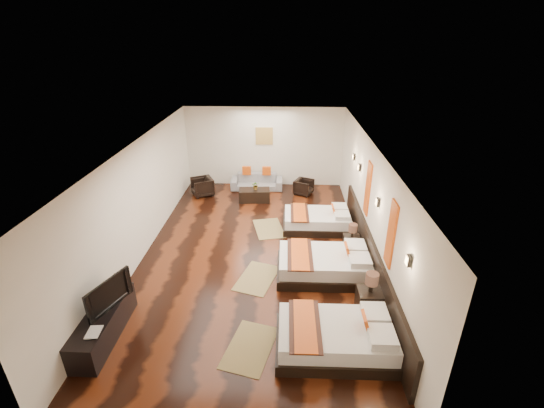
{
  "coord_description": "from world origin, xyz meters",
  "views": [
    {
      "loc": [
        0.75,
        -7.99,
        5.11
      ],
      "look_at": [
        0.43,
        0.63,
        1.1
      ],
      "focal_mm": 24.62,
      "sensor_mm": 36.0,
      "label": 1
    }
  ],
  "objects_px": {
    "nightstand_a": "(369,299)",
    "coffee_table": "(254,195)",
    "bed_near": "(337,337)",
    "book": "(87,333)",
    "nightstand_b": "(351,243)",
    "armchair_right": "(304,187)",
    "bed_far": "(318,220)",
    "tv": "(105,293)",
    "armchair_left": "(202,187)",
    "figurine": "(116,281)",
    "tv_console": "(104,325)",
    "sofa": "(257,182)",
    "bed_mid": "(325,264)",
    "table_plant": "(256,185)"
  },
  "relations": [
    {
      "from": "nightstand_a",
      "to": "armchair_left",
      "type": "distance_m",
      "value": 7.27
    },
    {
      "from": "nightstand_a",
      "to": "coffee_table",
      "type": "relative_size",
      "value": 0.93
    },
    {
      "from": "nightstand_b",
      "to": "armchair_right",
      "type": "relative_size",
      "value": 1.38
    },
    {
      "from": "bed_far",
      "to": "tv",
      "type": "height_order",
      "value": "tv"
    },
    {
      "from": "nightstand_b",
      "to": "book",
      "type": "xyz_separation_m",
      "value": [
        -4.94,
        -3.57,
        0.28
      ]
    },
    {
      "from": "bed_mid",
      "to": "armchair_left",
      "type": "bearing_deg",
      "value": 130.08
    },
    {
      "from": "book",
      "to": "armchair_left",
      "type": "height_order",
      "value": "armchair_left"
    },
    {
      "from": "table_plant",
      "to": "nightstand_a",
      "type": "bearing_deg",
      "value": -63.57
    },
    {
      "from": "book",
      "to": "figurine",
      "type": "distance_m",
      "value": 1.23
    },
    {
      "from": "nightstand_b",
      "to": "table_plant",
      "type": "height_order",
      "value": "nightstand_b"
    },
    {
      "from": "bed_near",
      "to": "figurine",
      "type": "relative_size",
      "value": 6.46
    },
    {
      "from": "nightstand_a",
      "to": "tv",
      "type": "bearing_deg",
      "value": -172.52
    },
    {
      "from": "tv",
      "to": "table_plant",
      "type": "xyz_separation_m",
      "value": [
        2.25,
        5.97,
        -0.31
      ]
    },
    {
      "from": "tv_console",
      "to": "armchair_right",
      "type": "bearing_deg",
      "value": 60.02
    },
    {
      "from": "bed_far",
      "to": "tv_console",
      "type": "bearing_deg",
      "value": -134.1
    },
    {
      "from": "nightstand_a",
      "to": "coffee_table",
      "type": "distance_m",
      "value": 5.96
    },
    {
      "from": "armchair_right",
      "to": "coffee_table",
      "type": "height_order",
      "value": "armchair_right"
    },
    {
      "from": "book",
      "to": "coffee_table",
      "type": "distance_m",
      "value": 7.02
    },
    {
      "from": "nightstand_b",
      "to": "tv_console",
      "type": "relative_size",
      "value": 0.45
    },
    {
      "from": "nightstand_b",
      "to": "sofa",
      "type": "bearing_deg",
      "value": 123.15
    },
    {
      "from": "bed_near",
      "to": "bed_far",
      "type": "relative_size",
      "value": 1.08
    },
    {
      "from": "bed_far",
      "to": "nightstand_b",
      "type": "bearing_deg",
      "value": -59.22
    },
    {
      "from": "nightstand_a",
      "to": "tv_console",
      "type": "distance_m",
      "value": 5.02
    },
    {
      "from": "figurine",
      "to": "book",
      "type": "bearing_deg",
      "value": -90.0
    },
    {
      "from": "armchair_left",
      "to": "table_plant",
      "type": "bearing_deg",
      "value": 52.08
    },
    {
      "from": "bed_near",
      "to": "nightstand_b",
      "type": "distance_m",
      "value": 3.3
    },
    {
      "from": "armchair_left",
      "to": "tv",
      "type": "bearing_deg",
      "value": -29.9
    },
    {
      "from": "armchair_left",
      "to": "coffee_table",
      "type": "distance_m",
      "value": 1.86
    },
    {
      "from": "bed_near",
      "to": "book",
      "type": "xyz_separation_m",
      "value": [
        -4.2,
        -0.35,
        0.29
      ]
    },
    {
      "from": "armchair_left",
      "to": "coffee_table",
      "type": "xyz_separation_m",
      "value": [
        1.81,
        -0.4,
        -0.11
      ]
    },
    {
      "from": "bed_near",
      "to": "nightstand_a",
      "type": "height_order",
      "value": "nightstand_a"
    },
    {
      "from": "armchair_left",
      "to": "armchair_right",
      "type": "distance_m",
      "value": 3.46
    },
    {
      "from": "figurine",
      "to": "tv_console",
      "type": "bearing_deg",
      "value": -90.0
    },
    {
      "from": "armchair_left",
      "to": "coffee_table",
      "type": "height_order",
      "value": "armchair_left"
    },
    {
      "from": "bed_mid",
      "to": "sofa",
      "type": "relative_size",
      "value": 1.18
    },
    {
      "from": "figurine",
      "to": "coffee_table",
      "type": "height_order",
      "value": "figurine"
    },
    {
      "from": "figurine",
      "to": "sofa",
      "type": "distance_m",
      "value": 6.86
    },
    {
      "from": "bed_far",
      "to": "nightstand_b",
      "type": "height_order",
      "value": "nightstand_b"
    },
    {
      "from": "bed_far",
      "to": "armchair_left",
      "type": "bearing_deg",
      "value": 149.45
    },
    {
      "from": "bed_near",
      "to": "table_plant",
      "type": "relative_size",
      "value": 7.59
    },
    {
      "from": "bed_near",
      "to": "coffee_table",
      "type": "height_order",
      "value": "bed_near"
    },
    {
      "from": "tv",
      "to": "armchair_left",
      "type": "xyz_separation_m",
      "value": [
        0.39,
        6.35,
        -0.53
      ]
    },
    {
      "from": "table_plant",
      "to": "armchair_right",
      "type": "bearing_deg",
      "value": 20.21
    },
    {
      "from": "tv_console",
      "to": "bed_far",
      "type": "bearing_deg",
      "value": 45.9
    },
    {
      "from": "armchair_left",
      "to": "bed_near",
      "type": "bearing_deg",
      "value": 2.92
    },
    {
      "from": "bed_far",
      "to": "coffee_table",
      "type": "relative_size",
      "value": 1.9
    },
    {
      "from": "bed_far",
      "to": "figurine",
      "type": "relative_size",
      "value": 5.96
    },
    {
      "from": "armchair_left",
      "to": "table_plant",
      "type": "xyz_separation_m",
      "value": [
        1.86,
        -0.38,
        0.23
      ]
    },
    {
      "from": "bed_mid",
      "to": "bed_far",
      "type": "distance_m",
      "value": 2.25
    },
    {
      "from": "bed_near",
      "to": "tv",
      "type": "xyz_separation_m",
      "value": [
        -4.15,
        0.34,
        0.57
      ]
    }
  ]
}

